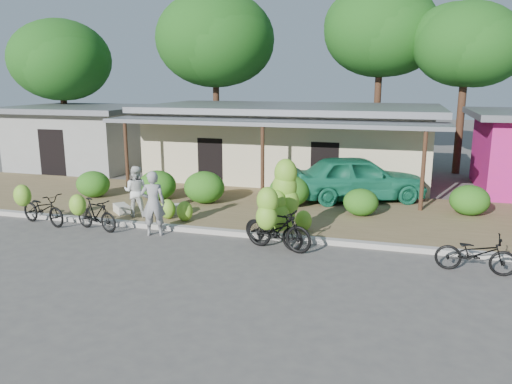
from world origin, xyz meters
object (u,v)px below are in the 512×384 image
tree_center_right (378,29)px  bike_right (276,224)px  bike_center (279,212)px  bike_far_right (476,253)px  vendor (153,203)px  tree_near_right (463,43)px  sack_near (174,209)px  sack_far (122,209)px  tree_far_center (213,37)px  tree_back_left (59,58)px  bike_left (94,213)px  teal_van (358,178)px  bike_far_left (41,207)px  bystander (136,191)px

tree_center_right → bike_right: tree_center_right is taller
bike_center → bike_far_right: bike_center is taller
bike_center → vendor: (-3.71, -0.27, 0.04)m
tree_near_right → sack_near: size_ratio=9.43×
sack_near → sack_far: size_ratio=1.13×
tree_far_center → sack_far: 14.78m
bike_far_right → sack_far: bearing=83.2°
tree_far_center → tree_center_right: (9.00, 0.50, 0.26)m
tree_near_right → bike_far_right: (-0.64, -13.75, -5.68)m
bike_right → tree_back_left: bearing=66.1°
sack_near → bike_center: bearing=-23.1°
bike_left → teal_van: (7.31, 5.75, 0.39)m
tree_back_left → sack_far: tree_back_left is taller
bike_far_right → sack_near: (-8.98, 2.50, -0.21)m
tree_center_right → vendor: 17.24m
tree_back_left → bike_right: tree_back_left is taller
bike_far_right → sack_near: bike_far_right is taller
sack_near → vendor: size_ratio=0.44×
tree_far_center → bike_far_left: 16.01m
tree_back_left → tree_far_center: bearing=20.6°
tree_center_right → sack_far: 16.92m
tree_near_right → sack_near: bearing=-130.5°
bike_right → vendor: size_ratio=1.05×
tree_near_right → vendor: (-9.31, -13.23, -5.20)m
sack_far → bike_right: bearing=-18.6°
tree_center_right → vendor: size_ratio=4.84×
bike_left → bike_right: bike_right is taller
bike_left → tree_far_center: bearing=21.4°
tree_near_right → bystander: size_ratio=4.84×
bike_center → bike_far_right: bearing=-77.1°
bike_far_left → bike_left: bike_far_left is taller
tree_far_center → sack_near: bearing=-75.1°
bike_far_left → sack_far: bike_far_left is taller
tree_back_left → bike_far_right: size_ratio=4.16×
bike_left → sack_near: 2.69m
bike_left → bystander: (0.60, 1.51, 0.39)m
bike_left → teal_van: 9.31m
tree_back_left → bike_far_right: (20.36, -12.25, -5.15)m
bike_left → bike_center: (5.64, 0.41, 0.36)m
tree_back_left → tree_center_right: tree_center_right is taller
tree_back_left → bike_center: tree_back_left is taller
bike_left → bike_center: 5.66m
teal_van → bike_far_left: bearing=99.1°
bike_far_left → bike_far_right: size_ratio=1.10×
bike_left → bike_right: bearing=-77.8°
tree_far_center → teal_van: size_ratio=1.90×
bike_right → bystander: 5.40m
tree_near_right → teal_van: tree_near_right is taller
tree_center_right → sack_near: bearing=-113.0°
bike_far_left → bystander: size_ratio=1.23×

